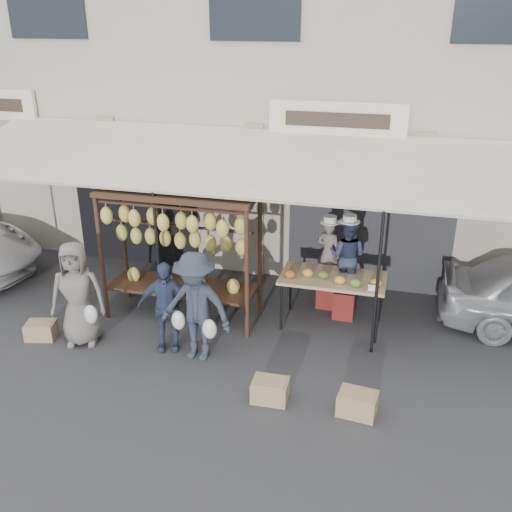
% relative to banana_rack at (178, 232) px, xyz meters
% --- Properties ---
extents(ground_plane, '(90.00, 90.00, 0.00)m').
position_rel_banana_rack_xyz_m(ground_plane, '(0.73, -1.42, -1.57)').
color(ground_plane, '#2D2D30').
extents(shophouse, '(24.00, 6.15, 7.30)m').
position_rel_banana_rack_xyz_m(shophouse, '(0.73, 5.07, 2.07)').
color(shophouse, '#ADA395').
rests_on(shophouse, ground_plane).
extents(awning, '(10.00, 2.35, 2.92)m').
position_rel_banana_rack_xyz_m(awning, '(0.74, 0.85, 1.00)').
color(awning, silver).
rests_on(awning, ground_plane).
extents(banana_rack, '(2.60, 0.90, 2.24)m').
position_rel_banana_rack_xyz_m(banana_rack, '(0.00, 0.00, 0.00)').
color(banana_rack, '#3F2518').
rests_on(banana_rack, ground_plane).
extents(produce_table, '(1.70, 0.90, 1.04)m').
position_rel_banana_rack_xyz_m(produce_table, '(2.50, 0.34, -0.70)').
color(produce_table, tan).
rests_on(produce_table, ground_plane).
extents(vendor_left, '(0.50, 0.41, 1.18)m').
position_rel_banana_rack_xyz_m(vendor_left, '(2.32, 1.04, -0.54)').
color(vendor_left, slate).
rests_on(vendor_left, stool_left).
extents(vendor_right, '(0.69, 0.58, 1.28)m').
position_rel_banana_rack_xyz_m(vendor_right, '(2.68, 0.74, -0.44)').
color(vendor_right, '#2A3550').
rests_on(vendor_right, stool_right).
extents(customer_left, '(0.96, 0.78, 1.70)m').
position_rel_banana_rack_xyz_m(customer_left, '(-1.24, -1.16, -0.72)').
color(customer_left, slate).
rests_on(customer_left, ground_plane).
extents(customer_mid, '(0.92, 0.58, 1.46)m').
position_rel_banana_rack_xyz_m(customer_mid, '(0.14, -0.98, -0.84)').
color(customer_mid, navy).
rests_on(customer_mid, ground_plane).
extents(customer_right, '(1.17, 0.74, 1.72)m').
position_rel_banana_rack_xyz_m(customer_right, '(0.69, -1.11, -0.71)').
color(customer_right, '#2B323F').
rests_on(customer_right, ground_plane).
extents(stool_left, '(0.40, 0.40, 0.45)m').
position_rel_banana_rack_xyz_m(stool_left, '(2.32, 1.04, -1.35)').
color(stool_left, maroon).
rests_on(stool_left, ground_plane).
extents(stool_right, '(0.41, 0.41, 0.50)m').
position_rel_banana_rack_xyz_m(stool_right, '(2.68, 0.74, -1.32)').
color(stool_right, maroon).
rests_on(stool_right, ground_plane).
extents(crate_near_a, '(0.49, 0.38, 0.29)m').
position_rel_banana_rack_xyz_m(crate_near_a, '(2.00, -1.83, -1.43)').
color(crate_near_a, tan).
rests_on(crate_near_a, ground_plane).
extents(crate_near_b, '(0.53, 0.43, 0.30)m').
position_rel_banana_rack_xyz_m(crate_near_b, '(3.17, -1.82, -1.43)').
color(crate_near_b, tan).
rests_on(crate_near_b, ground_plane).
extents(crate_far, '(0.52, 0.45, 0.27)m').
position_rel_banana_rack_xyz_m(crate_far, '(-1.95, -1.24, -1.44)').
color(crate_far, tan).
rests_on(crate_far, ground_plane).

